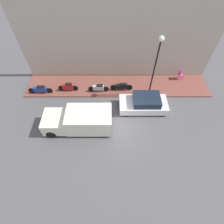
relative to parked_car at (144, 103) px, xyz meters
The scene contains 11 objects.
ground_plane 2.95m from the parked_car, 134.23° to the left, with size 60.00×60.00×0.00m, color #514F51.
sidewalk 3.46m from the parked_car, 37.16° to the left, with size 2.88×16.59×0.11m.
building_facade 5.51m from the parked_car, 25.56° to the left, with size 0.30×16.59×6.81m.
parked_car is the anchor object (origin of this frame).
delivery_van 5.36m from the parked_car, 110.23° to the left, with size 1.95×4.99×1.72m.
scooter_silver 4.24m from the parked_car, 62.86° to the left, with size 0.30×1.82×0.75m.
motorcycle_black 2.73m from the parked_car, 39.52° to the left, with size 0.30×1.96×0.74m.
motorcycle_blue 9.05m from the parked_car, 78.91° to the left, with size 0.30×2.12×0.78m.
motorcycle_red 6.81m from the parked_car, 72.52° to the left, with size 0.30×1.76×0.80m.
streetlamp 3.64m from the parked_car, 22.95° to the right, with size 0.40×0.40×5.43m.
cafe_chair 5.25m from the parked_car, 46.75° to the right, with size 0.40×0.40×0.94m.
Camera 1 is at (-7.28, 0.55, 11.29)m, focal length 28.00 mm.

